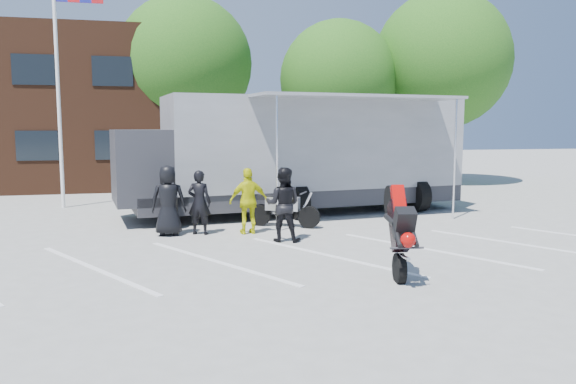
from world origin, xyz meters
name	(u,v)px	position (x,y,z in m)	size (l,w,h in m)	color
ground	(335,268)	(0.00, 0.00, 0.00)	(100.00, 100.00, 0.00)	#9F9F9A
parking_bay_lines	(320,256)	(0.00, 1.00, 0.01)	(18.00, 5.00, 0.01)	white
office_building	(7,110)	(-10.00, 18.00, 3.50)	(18.00, 8.00, 7.00)	#492717
flagpole	(65,57)	(-6.24, 10.00, 5.05)	(1.61, 0.12, 8.00)	white
tree_left	(184,64)	(-2.00, 16.00, 5.57)	(6.12, 6.12, 8.64)	#382314
tree_mid	(338,79)	(5.00, 15.00, 4.94)	(5.44, 5.44, 7.68)	#382314
tree_right	(442,61)	(10.00, 14.50, 5.88)	(6.46, 6.46, 9.12)	#382314
transporter_truck	(301,213)	(1.13, 6.99, 0.00)	(11.51, 5.55, 3.66)	gray
parked_motorcycle	(284,227)	(0.04, 4.61, 0.00)	(0.69, 2.06, 1.08)	#A5A6AA
stunt_bike_rider	(391,274)	(0.90, -0.69, 0.00)	(0.75, 1.59, 1.87)	black
spectator_leather_a	(168,200)	(-3.09, 4.11, 0.90)	(0.88, 0.57, 1.80)	black
spectator_leather_b	(199,202)	(-2.32, 4.07, 0.83)	(0.61, 0.40, 1.66)	black
spectator_leather_c	(283,205)	(-0.42, 2.74, 0.90)	(0.87, 0.68, 1.79)	black
spectator_hivis	(249,201)	(-1.08, 3.87, 0.85)	(1.00, 0.42, 1.71)	#D3D80B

